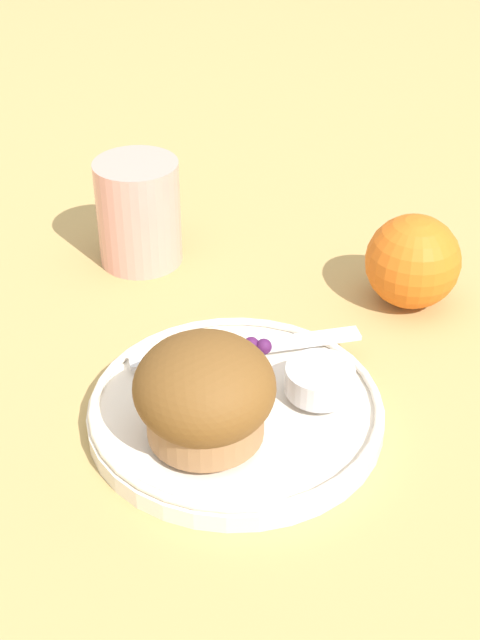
{
  "coord_description": "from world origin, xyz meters",
  "views": [
    {
      "loc": [
        0.11,
        -0.48,
        0.43
      ],
      "look_at": [
        -0.02,
        0.03,
        0.06
      ],
      "focal_mm": 50.0,
      "sensor_mm": 36.0,
      "label": 1
    }
  ],
  "objects_px": {
    "muffin": "(205,394)",
    "juice_glass": "(139,212)",
    "orange_fruit": "(413,262)",
    "butter_knife": "(247,348)"
  },
  "relations": [
    {
      "from": "butter_knife",
      "to": "orange_fruit",
      "type": "distance_m",
      "value": 0.17
    },
    {
      "from": "muffin",
      "to": "juice_glass",
      "type": "relative_size",
      "value": 0.97
    },
    {
      "from": "orange_fruit",
      "to": "muffin",
      "type": "bearing_deg",
      "value": -117.45
    },
    {
      "from": "butter_knife",
      "to": "orange_fruit",
      "type": "height_order",
      "value": "orange_fruit"
    },
    {
      "from": "butter_knife",
      "to": "orange_fruit",
      "type": "bearing_deg",
      "value": 22.03
    },
    {
      "from": "muffin",
      "to": "juice_glass",
      "type": "xyz_separation_m",
      "value": [
        -0.13,
        0.24,
        -0.0
      ]
    },
    {
      "from": "butter_knife",
      "to": "juice_glass",
      "type": "relative_size",
      "value": 1.72
    },
    {
      "from": "juice_glass",
      "to": "butter_knife",
      "type": "bearing_deg",
      "value": -45.95
    },
    {
      "from": "muffin",
      "to": "orange_fruit",
      "type": "height_order",
      "value": "muffin"
    },
    {
      "from": "muffin",
      "to": "juice_glass",
      "type": "height_order",
      "value": "juice_glass"
    }
  ]
}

